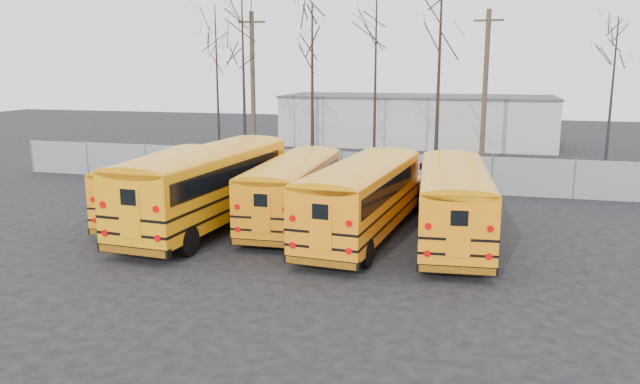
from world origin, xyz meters
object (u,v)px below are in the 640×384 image
(bus_c, at_px, (294,185))
(bus_d, at_px, (364,192))
(bus_b, at_px, (209,180))
(utility_pole_right, at_px, (485,91))
(bus_e, at_px, (453,196))
(utility_pole_left, at_px, (253,88))
(bus_a, at_px, (164,180))

(bus_c, xyz_separation_m, bus_d, (3.24, -1.41, 0.12))
(bus_b, bearing_deg, bus_c, 28.12)
(bus_b, bearing_deg, utility_pole_right, 61.07)
(utility_pole_right, bearing_deg, bus_c, -110.96)
(bus_d, height_order, bus_e, bus_d)
(bus_b, height_order, bus_c, bus_b)
(bus_b, relative_size, utility_pole_left, 1.23)
(bus_a, xyz_separation_m, bus_b, (2.77, -1.26, 0.35))
(bus_b, xyz_separation_m, utility_pole_right, (10.82, 16.36, 3.09))
(bus_b, height_order, utility_pole_right, utility_pole_right)
(bus_e, bearing_deg, bus_c, 165.92)
(bus_e, bearing_deg, bus_b, 177.12)
(bus_b, bearing_deg, bus_a, 160.18)
(bus_b, height_order, bus_e, bus_b)
(bus_b, distance_m, utility_pole_left, 16.52)
(bus_c, xyz_separation_m, utility_pole_left, (-7.19, 14.32, 3.46))
(bus_a, height_order, utility_pole_right, utility_pole_right)
(bus_a, bearing_deg, bus_b, -28.83)
(bus_e, distance_m, utility_pole_right, 16.41)
(bus_d, relative_size, utility_pole_right, 1.13)
(bus_b, relative_size, utility_pole_right, 1.24)
(bus_e, height_order, utility_pole_right, utility_pole_right)
(bus_d, relative_size, utility_pole_left, 1.12)
(bus_c, bearing_deg, bus_a, 179.54)
(bus_c, distance_m, bus_e, 6.72)
(utility_pole_left, bearing_deg, bus_a, -93.19)
(bus_d, bearing_deg, utility_pole_left, 128.98)
(bus_b, xyz_separation_m, bus_e, (9.87, 0.32, -0.22))
(bus_b, relative_size, bus_c, 1.19)
(bus_a, xyz_separation_m, bus_e, (12.64, -0.93, 0.13))
(bus_c, bearing_deg, utility_pole_left, 114.71)
(bus_c, bearing_deg, bus_b, -158.38)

